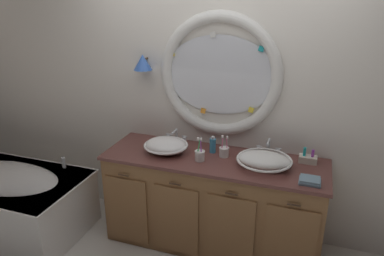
% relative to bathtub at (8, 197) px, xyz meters
% --- Properties ---
extents(ground_plane, '(14.00, 14.00, 0.00)m').
position_rel_bathtub_xyz_m(ground_plane, '(1.89, 0.19, -0.34)').
color(ground_plane, silver).
extents(back_wall_assembly, '(6.40, 0.26, 2.60)m').
position_rel_bathtub_xyz_m(back_wall_assembly, '(1.89, 0.77, 0.99)').
color(back_wall_assembly, silver).
rests_on(back_wall_assembly, ground_plane).
extents(vanity_counter, '(1.93, 0.65, 0.87)m').
position_rel_bathtub_xyz_m(vanity_counter, '(1.95, 0.43, 0.10)').
color(vanity_counter, olive).
rests_on(vanity_counter, ground_plane).
extents(bathtub, '(1.53, 0.88, 0.67)m').
position_rel_bathtub_xyz_m(bathtub, '(0.00, 0.00, 0.00)').
color(bathtub, white).
rests_on(bathtub, ground_plane).
extents(sink_basin_left, '(0.40, 0.40, 0.13)m').
position_rel_bathtub_xyz_m(sink_basin_left, '(1.52, 0.41, 0.60)').
color(sink_basin_left, white).
rests_on(sink_basin_left, vanity_counter).
extents(sink_basin_right, '(0.45, 0.45, 0.12)m').
position_rel_bathtub_xyz_m(sink_basin_right, '(2.39, 0.41, 0.59)').
color(sink_basin_right, white).
rests_on(sink_basin_right, vanity_counter).
extents(faucet_set_left, '(0.21, 0.13, 0.14)m').
position_rel_bathtub_xyz_m(faucet_set_left, '(1.52, 0.65, 0.59)').
color(faucet_set_left, silver).
rests_on(faucet_set_left, vanity_counter).
extents(faucet_set_right, '(0.22, 0.14, 0.15)m').
position_rel_bathtub_xyz_m(faucet_set_right, '(2.39, 0.65, 0.59)').
color(faucet_set_right, silver).
rests_on(faucet_set_right, vanity_counter).
extents(toothbrush_holder_left, '(0.09, 0.09, 0.21)m').
position_rel_bathtub_xyz_m(toothbrush_holder_left, '(1.85, 0.34, 0.58)').
color(toothbrush_holder_left, white).
rests_on(toothbrush_holder_left, vanity_counter).
extents(toothbrush_holder_right, '(0.09, 0.09, 0.20)m').
position_rel_bathtub_xyz_m(toothbrush_holder_right, '(2.03, 0.49, 0.58)').
color(toothbrush_holder_right, white).
rests_on(toothbrush_holder_right, vanity_counter).
extents(soap_dispenser, '(0.06, 0.06, 0.16)m').
position_rel_bathtub_xyz_m(soap_dispenser, '(1.91, 0.54, 0.60)').
color(soap_dispenser, '#388EBC').
rests_on(soap_dispenser, vanity_counter).
extents(folded_hand_towel, '(0.16, 0.14, 0.04)m').
position_rel_bathtub_xyz_m(folded_hand_towel, '(2.75, 0.25, 0.55)').
color(folded_hand_towel, '#7593A8').
rests_on(folded_hand_towel, vanity_counter).
extents(toiletry_basket, '(0.15, 0.09, 0.13)m').
position_rel_bathtub_xyz_m(toiletry_basket, '(2.72, 0.61, 0.57)').
color(toiletry_basket, beige).
rests_on(toiletry_basket, vanity_counter).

